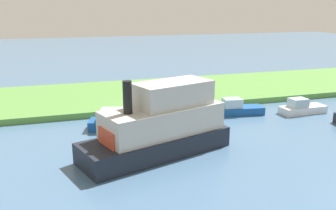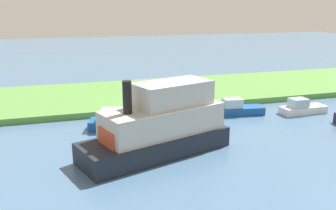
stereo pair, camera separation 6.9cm
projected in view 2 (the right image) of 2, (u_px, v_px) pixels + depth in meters
The scene contains 8 objects.
ground_plane at pixel (156, 113), 30.52m from camera, with size 160.00×160.00×0.00m, color #4C7093.
grassy_bank at pixel (140, 94), 35.98m from camera, with size 80.00×12.00×0.50m, color #5B9342.
person_on_bank at pixel (188, 94), 31.97m from camera, with size 0.39×0.39×1.39m.
mooring_post at pixel (146, 97), 31.69m from camera, with size 0.20×0.20×1.04m, color brown.
riverboat_paddlewheel at pixel (160, 125), 21.74m from camera, with size 9.66×5.72×4.68m.
pontoon_yellow at pixel (119, 122), 26.34m from camera, with size 4.78×2.79×1.50m.
skiff_small at pixel (237, 109), 29.94m from camera, with size 4.22×1.97×1.35m.
motorboat_red at pixel (302, 108), 30.21m from camera, with size 3.93×1.50×1.30m.
Camera 2 is at (7.80, 28.25, 8.57)m, focal length 39.27 mm.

